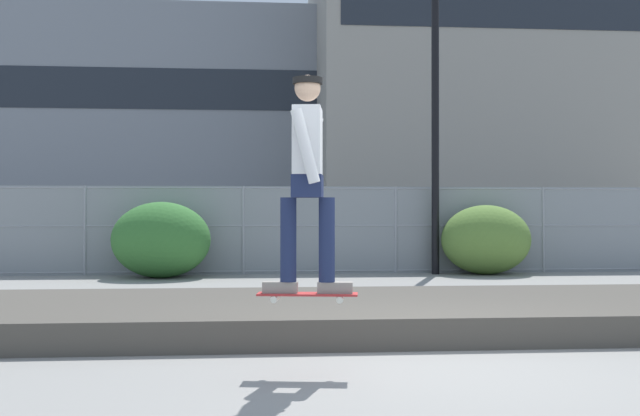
{
  "coord_description": "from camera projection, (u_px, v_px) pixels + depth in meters",
  "views": [
    {
      "loc": [
        -1.37,
        -6.26,
        1.29
      ],
      "look_at": [
        -0.45,
        4.38,
        1.36
      ],
      "focal_mm": 42.15,
      "sensor_mm": 36.0,
      "label": 1
    }
  ],
  "objects": [
    {
      "name": "skater",
      "position": [
        308.0,
        169.0,
        6.0
      ],
      "size": [
        0.73,
        0.61,
        1.75
      ],
      "color": "gray",
      "rests_on": "skateboard"
    },
    {
      "name": "library_building",
      "position": [
        143.0,
        127.0,
        50.56
      ],
      "size": [
        27.6,
        10.69,
        14.2
      ],
      "color": "slate",
      "rests_on": "ground_plane"
    },
    {
      "name": "office_block",
      "position": [
        466.0,
        74.0,
        47.92
      ],
      "size": [
        19.32,
        14.0,
        20.36
      ],
      "color": "gray",
      "rests_on": "ground_plane"
    },
    {
      "name": "parked_car_far",
      "position": [
        560.0,
        230.0,
        19.78
      ],
      "size": [
        4.46,
        2.07,
        1.66
      ],
      "color": "navy",
      "rests_on": "ground_plane"
    },
    {
      "name": "parked_car_mid",
      "position": [
        316.0,
        230.0,
        19.36
      ],
      "size": [
        4.51,
        2.17,
        1.66
      ],
      "color": "maroon",
      "rests_on": "ground_plane"
    },
    {
      "name": "parked_car_near",
      "position": [
        107.0,
        231.0,
        19.1
      ],
      "size": [
        4.53,
        2.21,
        1.66
      ],
      "color": "black",
      "rests_on": "ground_plane"
    },
    {
      "name": "skateboard",
      "position": [
        308.0,
        295.0,
        5.99
      ],
      "size": [
        0.82,
        0.31,
        0.07
      ],
      "color": "#B22D2D"
    },
    {
      "name": "street_lamp",
      "position": [
        435.0,
        52.0,
        15.79
      ],
      "size": [
        0.44,
        0.44,
        7.65
      ],
      "color": "black",
      "rests_on": "ground_plane"
    },
    {
      "name": "chain_fence",
      "position": [
        320.0,
        230.0,
        15.87
      ],
      "size": [
        16.28,
        0.06,
        1.85
      ],
      "color": "gray",
      "rests_on": "ground_plane"
    },
    {
      "name": "gravel_berm",
      "position": [
        377.0,
        313.0,
        8.49
      ],
      "size": [
        17.04,
        3.07,
        0.3
      ],
      "primitive_type": "cube",
      "color": "#4C473F",
      "rests_on": "ground_plane"
    },
    {
      "name": "shrub_left",
      "position": [
        161.0,
        240.0,
        14.86
      ],
      "size": [
        1.95,
        1.6,
        1.51
      ],
      "color": "#336B2D",
      "rests_on": "ground_plane"
    },
    {
      "name": "ground_plane",
      "position": [
        418.0,
        365.0,
        6.35
      ],
      "size": [
        120.0,
        120.0,
        0.0
      ],
      "primitive_type": "plane",
      "color": "gray"
    },
    {
      "name": "shrub_center",
      "position": [
        486.0,
        240.0,
        15.71
      ],
      "size": [
        1.88,
        1.54,
        1.45
      ],
      "color": "#567A33",
      "rests_on": "ground_plane"
    }
  ]
}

